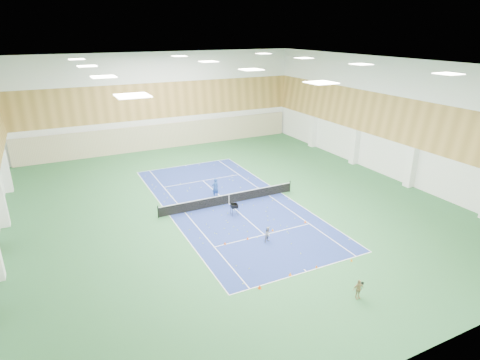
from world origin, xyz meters
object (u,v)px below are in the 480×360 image
object	(u,v)px
coach	(215,188)
ball_cart	(234,209)
tennis_net	(229,198)
child_court	(268,234)
child_apron	(358,289)

from	to	relation	value
coach	ball_cart	xyz separation A→B (m)	(-0.09, -4.25, -0.41)
tennis_net	coach	world-z (taller)	coach
tennis_net	child_court	distance (m)	7.39
coach	child_court	world-z (taller)	coach
ball_cart	child_court	bearing A→B (deg)	-78.38
child_court	ball_cart	bearing A→B (deg)	72.93
tennis_net	coach	xyz separation A→B (m)	(-0.47, 1.98, 0.36)
tennis_net	child_apron	world-z (taller)	child_apron
child_court	ball_cart	size ratio (longest dim) A/B	1.18
tennis_net	ball_cart	distance (m)	2.33
tennis_net	child_apron	xyz separation A→B (m)	(1.07, -15.40, 0.07)
child_court	ball_cart	world-z (taller)	child_court
coach	child_apron	distance (m)	17.45
tennis_net	child_apron	size ratio (longest dim) A/B	10.35
tennis_net	coach	size ratio (longest dim) A/B	7.01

